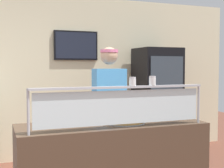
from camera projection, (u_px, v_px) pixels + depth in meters
name	position (u px, v px, depth m)	size (l,w,h in m)	color
shop_rear_unit	(65.00, 77.00, 5.27)	(6.30, 0.13, 2.70)	beige
sneeze_guard	(122.00, 101.00, 2.91)	(1.72, 0.06, 0.40)	#B2B5BC
pizza_tray	(124.00, 122.00, 3.19)	(0.42, 0.42, 0.04)	#9EA0A8
pizza_server	(122.00, 120.00, 3.16)	(0.07, 0.28, 0.01)	#ADAFB7
parmesan_shaker	(133.00, 82.00, 2.94)	(0.06, 0.06, 0.08)	white
pepper_flake_shaker	(152.00, 81.00, 3.01)	(0.06, 0.06, 0.09)	white
worker_figure	(110.00, 109.00, 3.81)	(0.41, 0.50, 1.76)	#23232D
drink_fridge	(157.00, 102.00, 5.41)	(0.69, 0.66, 1.84)	black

